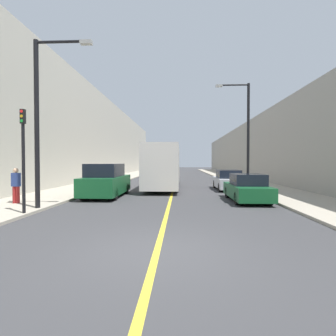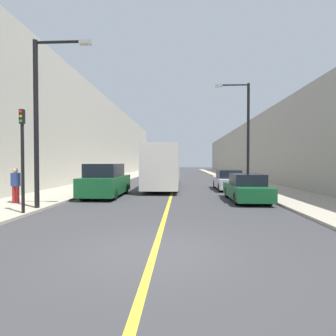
{
  "view_description": "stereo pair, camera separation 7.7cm",
  "coord_description": "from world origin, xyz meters",
  "px_view_note": "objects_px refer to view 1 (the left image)",
  "views": [
    {
      "loc": [
        0.55,
        -6.02,
        2.08
      ],
      "look_at": [
        -0.5,
        15.91,
        1.58
      ],
      "focal_mm": 28.0,
      "sensor_mm": 36.0,
      "label": 1
    },
    {
      "loc": [
        0.62,
        -6.01,
        2.08
      ],
      "look_at": [
        -0.5,
        15.91,
        1.58
      ],
      "focal_mm": 28.0,
      "sensor_mm": 36.0,
      "label": 2
    }
  ],
  "objects_px": {
    "car_right_near": "(247,189)",
    "bus": "(165,166)",
    "pedestrian": "(16,185)",
    "parked_suv_left": "(106,182)",
    "car_right_mid": "(228,181)",
    "street_lamp_right": "(245,129)",
    "street_lamp_left": "(42,112)",
    "traffic_light": "(23,157)"
  },
  "relations": [
    {
      "from": "car_right_near",
      "to": "bus",
      "type": "bearing_deg",
      "value": 122.03
    },
    {
      "from": "car_right_near",
      "to": "pedestrian",
      "type": "bearing_deg",
      "value": -170.14
    },
    {
      "from": "bus",
      "to": "pedestrian",
      "type": "distance_m",
      "value": 11.74
    },
    {
      "from": "parked_suv_left",
      "to": "car_right_mid",
      "type": "xyz_separation_m",
      "value": [
        8.03,
        4.35,
        -0.24
      ]
    },
    {
      "from": "street_lamp_right",
      "to": "car_right_near",
      "type": "bearing_deg",
      "value": -102.77
    },
    {
      "from": "bus",
      "to": "car_right_mid",
      "type": "relative_size",
      "value": 2.68
    },
    {
      "from": "street_lamp_left",
      "to": "pedestrian",
      "type": "distance_m",
      "value": 3.93
    },
    {
      "from": "bus",
      "to": "parked_suv_left",
      "type": "bearing_deg",
      "value": -116.31
    },
    {
      "from": "bus",
      "to": "street_lamp_right",
      "type": "relative_size",
      "value": 1.53
    },
    {
      "from": "bus",
      "to": "car_right_mid",
      "type": "height_order",
      "value": "bus"
    },
    {
      "from": "traffic_light",
      "to": "pedestrian",
      "type": "relative_size",
      "value": 2.37
    },
    {
      "from": "car_right_near",
      "to": "pedestrian",
      "type": "relative_size",
      "value": 2.52
    },
    {
      "from": "street_lamp_right",
      "to": "traffic_light",
      "type": "relative_size",
      "value": 1.96
    },
    {
      "from": "car_right_mid",
      "to": "street_lamp_left",
      "type": "bearing_deg",
      "value": -136.82
    },
    {
      "from": "street_lamp_left",
      "to": "traffic_light",
      "type": "distance_m",
      "value": 2.23
    },
    {
      "from": "parked_suv_left",
      "to": "street_lamp_right",
      "type": "bearing_deg",
      "value": 24.86
    },
    {
      "from": "bus",
      "to": "street_lamp_left",
      "type": "relative_size",
      "value": 1.67
    },
    {
      "from": "bus",
      "to": "parked_suv_left",
      "type": "xyz_separation_m",
      "value": [
        -3.14,
        -6.36,
        -0.85
      ]
    },
    {
      "from": "car_right_near",
      "to": "traffic_light",
      "type": "xyz_separation_m",
      "value": [
        -9.56,
        -4.29,
        1.63
      ]
    },
    {
      "from": "car_right_near",
      "to": "street_lamp_right",
      "type": "height_order",
      "value": "street_lamp_right"
    },
    {
      "from": "car_right_mid",
      "to": "street_lamp_right",
      "type": "distance_m",
      "value": 4.06
    },
    {
      "from": "parked_suv_left",
      "to": "street_lamp_left",
      "type": "xyz_separation_m",
      "value": [
        -1.44,
        -4.54,
        3.29
      ]
    },
    {
      "from": "bus",
      "to": "street_lamp_right",
      "type": "xyz_separation_m",
      "value": [
        6.14,
        -2.06,
        2.77
      ]
    },
    {
      "from": "car_right_mid",
      "to": "traffic_light",
      "type": "xyz_separation_m",
      "value": [
        -9.6,
        -10.04,
        1.62
      ]
    },
    {
      "from": "car_right_mid",
      "to": "traffic_light",
      "type": "height_order",
      "value": "traffic_light"
    },
    {
      "from": "bus",
      "to": "pedestrian",
      "type": "relative_size",
      "value": 7.1
    },
    {
      "from": "car_right_mid",
      "to": "street_lamp_right",
      "type": "height_order",
      "value": "street_lamp_right"
    },
    {
      "from": "traffic_light",
      "to": "pedestrian",
      "type": "height_order",
      "value": "traffic_light"
    },
    {
      "from": "parked_suv_left",
      "to": "pedestrian",
      "type": "height_order",
      "value": "parked_suv_left"
    },
    {
      "from": "traffic_light",
      "to": "pedestrian",
      "type": "xyz_separation_m",
      "value": [
        -1.8,
        2.31,
        -1.31
      ]
    },
    {
      "from": "bus",
      "to": "car_right_near",
      "type": "distance_m",
      "value": 9.22
    },
    {
      "from": "car_right_near",
      "to": "traffic_light",
      "type": "bearing_deg",
      "value": -155.84
    },
    {
      "from": "bus",
      "to": "pedestrian",
      "type": "bearing_deg",
      "value": -123.79
    },
    {
      "from": "street_lamp_right",
      "to": "pedestrian",
      "type": "xyz_separation_m",
      "value": [
        -12.66,
        -7.68,
        -3.55
      ]
    },
    {
      "from": "parked_suv_left",
      "to": "street_lamp_right",
      "type": "xyz_separation_m",
      "value": [
        9.29,
        4.3,
        3.63
      ]
    },
    {
      "from": "bus",
      "to": "street_lamp_right",
      "type": "bearing_deg",
      "value": -18.51
    },
    {
      "from": "traffic_light",
      "to": "car_right_mid",
      "type": "bearing_deg",
      "value": 46.29
    },
    {
      "from": "traffic_light",
      "to": "pedestrian",
      "type": "bearing_deg",
      "value": 127.94
    },
    {
      "from": "car_right_mid",
      "to": "street_lamp_left",
      "type": "distance_m",
      "value": 13.46
    },
    {
      "from": "bus",
      "to": "car_right_near",
      "type": "bearing_deg",
      "value": -57.97
    },
    {
      "from": "traffic_light",
      "to": "bus",
      "type": "bearing_deg",
      "value": 68.65
    },
    {
      "from": "car_right_near",
      "to": "car_right_mid",
      "type": "xyz_separation_m",
      "value": [
        0.04,
        5.75,
        0.02
      ]
    }
  ]
}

